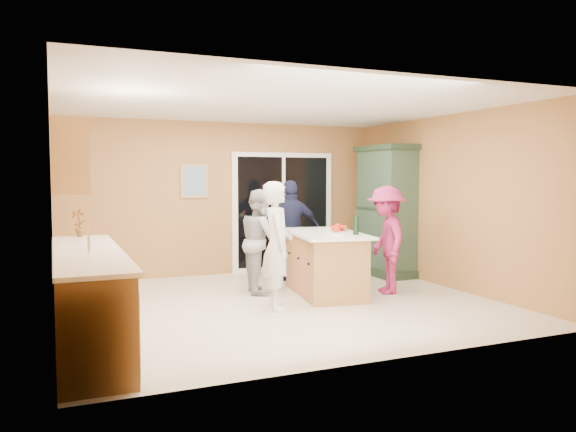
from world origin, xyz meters
name	(u,v)px	position (x,y,z in m)	size (l,w,h in m)	color
floor	(280,304)	(0.00, 0.00, 0.00)	(5.50, 5.50, 0.00)	#EFE9CE
ceiling	(280,105)	(0.00, 0.00, 2.60)	(5.50, 5.00, 0.10)	silver
wall_back	(226,199)	(0.00, 2.50, 1.30)	(5.50, 0.10, 2.60)	tan
wall_front	(385,218)	(0.00, -2.50, 1.30)	(5.50, 0.10, 2.60)	tan
wall_left	(52,210)	(-2.75, 0.00, 1.30)	(0.10, 5.00, 2.60)	tan
wall_right	(451,202)	(2.75, 0.00, 1.30)	(0.10, 5.00, 2.60)	tan
left_cabinet_run	(88,301)	(-2.45, -1.05, 0.46)	(0.65, 3.05, 1.24)	#B07644
upper_cabinets	(68,158)	(-2.58, -0.20, 1.88)	(0.35, 1.60, 0.75)	#B07644
sliding_door	(283,212)	(1.05, 2.46, 1.05)	(1.90, 0.07, 2.10)	white
framed_picture	(194,181)	(-0.55, 2.48, 1.60)	(0.46, 0.04, 0.56)	tan
kitchen_island	(325,265)	(0.81, 0.30, 0.42)	(1.17, 1.82, 0.89)	#B07644
green_hutch	(387,212)	(2.49, 1.34, 1.07)	(0.63, 1.20, 2.20)	#203322
woman_white	(277,245)	(-0.14, -0.24, 0.81)	(0.59, 0.39, 1.61)	white
woman_grey	(261,241)	(0.02, 0.81, 0.75)	(0.73, 0.57, 1.50)	#A8A8AB
woman_navy	(292,230)	(0.82, 1.53, 0.81)	(0.95, 0.39, 1.62)	#1C203E
woman_magenta	(387,240)	(1.66, 0.05, 0.77)	(1.00, 0.57, 1.55)	#9B2158
serving_bowl	(338,228)	(1.10, 0.46, 0.92)	(0.26, 0.26, 0.06)	red
tulip_vase	(79,223)	(-2.45, 0.52, 1.11)	(0.18, 0.12, 0.35)	red
tumbler_near	(338,228)	(1.03, 0.32, 0.95)	(0.08, 0.08, 0.11)	red
tumbler_far	(336,229)	(0.91, 0.17, 0.94)	(0.07, 0.07, 0.10)	red
wine_bottle	(356,225)	(1.04, -0.16, 1.02)	(0.08, 0.08, 0.34)	black
white_plate	(338,234)	(0.83, -0.05, 0.90)	(0.21, 0.21, 0.01)	silver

